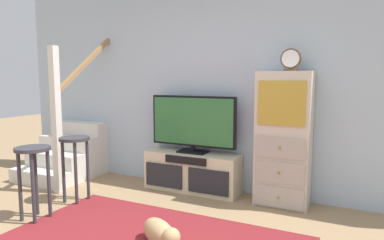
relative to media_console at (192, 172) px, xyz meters
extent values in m
cube|color=#A8BCD1|center=(0.30, 0.27, 1.11)|extent=(6.40, 0.12, 2.70)
cube|color=beige|center=(0.00, 0.01, 0.00)|extent=(1.21, 0.36, 0.49)
cube|color=#232328|center=(-0.30, -0.18, -0.04)|extent=(0.51, 0.02, 0.29)
cube|color=#232328|center=(0.30, -0.18, -0.04)|extent=(0.51, 0.02, 0.29)
cube|color=black|center=(0.00, -0.18, 0.19)|extent=(0.55, 0.02, 0.09)
cube|color=black|center=(0.00, 0.03, 0.26)|extent=(0.36, 0.22, 0.02)
cylinder|color=black|center=(0.00, 0.03, 0.30)|extent=(0.05, 0.05, 0.06)
cube|color=black|center=(0.00, 0.03, 0.64)|extent=(1.13, 0.05, 0.63)
cube|color=#2D6B38|center=(0.00, 0.00, 0.64)|extent=(1.08, 0.01, 0.58)
cube|color=beige|center=(1.12, 0.02, 0.50)|extent=(0.58, 0.34, 1.49)
cube|color=#ADA497|center=(1.12, -0.16, -0.11)|extent=(0.53, 0.02, 0.23)
sphere|color=olive|center=(1.12, -0.18, -0.11)|extent=(0.03, 0.03, 0.03)
cube|color=#ADA497|center=(1.12, -0.16, 0.17)|extent=(0.53, 0.02, 0.23)
sphere|color=olive|center=(1.12, -0.18, 0.17)|extent=(0.03, 0.03, 0.03)
cube|color=#ADA497|center=(1.12, -0.16, 0.44)|extent=(0.53, 0.02, 0.23)
sphere|color=olive|center=(1.12, -0.18, 0.44)|extent=(0.03, 0.03, 0.03)
cube|color=#B79333|center=(1.12, -0.16, 0.91)|extent=(0.49, 0.02, 0.47)
cube|color=#4C3823|center=(1.17, 0.00, 1.26)|extent=(0.13, 0.08, 0.02)
cylinder|color=brown|center=(1.17, 0.00, 1.38)|extent=(0.21, 0.04, 0.21)
cylinder|color=silver|center=(1.17, -0.03, 1.38)|extent=(0.18, 0.01, 0.18)
cube|color=silver|center=(-1.95, -0.66, -0.15)|extent=(0.90, 0.26, 0.19)
cube|color=silver|center=(-1.95, -0.40, -0.05)|extent=(0.90, 0.26, 0.38)
cube|color=silver|center=(-1.95, -0.14, 0.04)|extent=(0.90, 0.26, 0.57)
cube|color=silver|center=(-1.95, 0.12, 0.14)|extent=(0.90, 0.26, 0.76)
cube|color=silver|center=(-1.95, 0.38, 0.23)|extent=(0.90, 0.26, 0.95)
cube|color=silver|center=(-1.45, -0.79, 0.66)|extent=(0.09, 0.09, 1.80)
cube|color=#9E7547|center=(-1.45, -0.14, 1.46)|extent=(0.06, 1.33, 0.99)
cylinder|color=#333338|center=(-1.11, -1.59, 0.11)|extent=(0.04, 0.04, 0.71)
cylinder|color=#333338|center=(-0.93, -1.59, 0.11)|extent=(0.04, 0.04, 0.71)
cylinder|color=#333338|center=(-1.11, -1.40, 0.11)|extent=(0.04, 0.04, 0.71)
cylinder|color=#333338|center=(-0.93, -1.40, 0.11)|extent=(0.04, 0.04, 0.71)
cylinder|color=#333338|center=(-1.02, -1.49, 0.48)|extent=(0.34, 0.34, 0.03)
cylinder|color=#333338|center=(-1.13, -1.02, 0.12)|extent=(0.04, 0.04, 0.72)
cylinder|color=#333338|center=(-0.94, -1.02, 0.12)|extent=(0.04, 0.04, 0.72)
cylinder|color=#333338|center=(-1.13, -0.83, 0.12)|extent=(0.04, 0.04, 0.72)
cylinder|color=#333338|center=(-0.94, -0.83, 0.12)|extent=(0.04, 0.04, 0.72)
cylinder|color=#333338|center=(-1.03, -0.92, 0.49)|extent=(0.34, 0.34, 0.03)
ellipsoid|color=tan|center=(0.38, -1.41, -0.13)|extent=(0.48, 0.40, 0.22)
sphere|color=tan|center=(0.56, -1.52, -0.09)|extent=(0.15, 0.15, 0.15)
cylinder|color=tan|center=(0.20, -1.31, -0.17)|extent=(0.10, 0.08, 0.16)
camera|label=1|loc=(1.84, -3.78, 1.16)|focal=32.04mm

